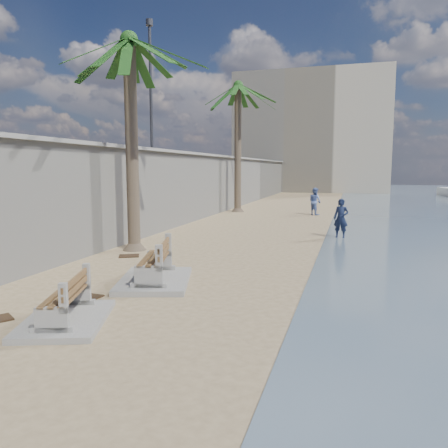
{
  "coord_description": "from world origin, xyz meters",
  "views": [
    {
      "loc": [
        2.97,
        -4.84,
        2.77
      ],
      "look_at": [
        -0.5,
        7.0,
        1.2
      ],
      "focal_mm": 35.0,
      "sensor_mm": 36.0,
      "label": 1
    }
  ],
  "objects_px": {
    "bench_near": "(65,303)",
    "person_b": "(315,200)",
    "person_a": "(341,216)",
    "bench_far": "(155,266)",
    "palm_mid": "(129,43)",
    "palm_back": "(238,88)"
  },
  "relations": [
    {
      "from": "bench_near",
      "to": "person_b",
      "type": "height_order",
      "value": "person_b"
    },
    {
      "from": "person_a",
      "to": "person_b",
      "type": "height_order",
      "value": "person_a"
    },
    {
      "from": "bench_far",
      "to": "palm_mid",
      "type": "height_order",
      "value": "palm_mid"
    },
    {
      "from": "person_a",
      "to": "person_b",
      "type": "relative_size",
      "value": 1.0
    },
    {
      "from": "bench_far",
      "to": "person_b",
      "type": "bearing_deg",
      "value": 81.97
    },
    {
      "from": "bench_near",
      "to": "palm_back",
      "type": "distance_m",
      "value": 22.11
    },
    {
      "from": "person_a",
      "to": "palm_back",
      "type": "bearing_deg",
      "value": 136.3
    },
    {
      "from": "bench_near",
      "to": "palm_mid",
      "type": "bearing_deg",
      "value": 108.07
    },
    {
      "from": "palm_mid",
      "to": "person_b",
      "type": "relative_size",
      "value": 4.31
    },
    {
      "from": "bench_near",
      "to": "bench_far",
      "type": "bearing_deg",
      "value": 83.37
    },
    {
      "from": "bench_near",
      "to": "person_b",
      "type": "relative_size",
      "value": 1.31
    },
    {
      "from": "bench_near",
      "to": "palm_back",
      "type": "relative_size",
      "value": 0.27
    },
    {
      "from": "bench_near",
      "to": "palm_mid",
      "type": "distance_m",
      "value": 9.61
    },
    {
      "from": "palm_mid",
      "to": "bench_near",
      "type": "bearing_deg",
      "value": -71.93
    },
    {
      "from": "palm_back",
      "to": "bench_near",
      "type": "bearing_deg",
      "value": -84.01
    },
    {
      "from": "bench_near",
      "to": "palm_back",
      "type": "height_order",
      "value": "palm_back"
    },
    {
      "from": "bench_far",
      "to": "palm_back",
      "type": "distance_m",
      "value": 19.36
    },
    {
      "from": "bench_far",
      "to": "person_a",
      "type": "xyz_separation_m",
      "value": [
        4.15,
        8.5,
        0.47
      ]
    },
    {
      "from": "palm_mid",
      "to": "person_a",
      "type": "height_order",
      "value": "palm_mid"
    },
    {
      "from": "bench_near",
      "to": "person_b",
      "type": "distance_m",
      "value": 20.33
    },
    {
      "from": "bench_near",
      "to": "bench_far",
      "type": "relative_size",
      "value": 0.86
    },
    {
      "from": "person_a",
      "to": "person_b",
      "type": "xyz_separation_m",
      "value": [
        -1.73,
        8.65,
        -0.0
      ]
    }
  ]
}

